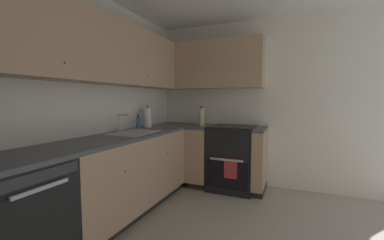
{
  "coord_description": "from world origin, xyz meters",
  "views": [
    {
      "loc": [
        -1.75,
        -0.31,
        1.26
      ],
      "look_at": [
        1.0,
        0.86,
        1.02
      ],
      "focal_mm": 22.7,
      "sensor_mm": 36.0,
      "label": 1
    }
  ],
  "objects_px": {
    "oven_range": "(233,157)",
    "paper_towel_roll": "(147,118)",
    "soap_bottle": "(138,123)",
    "dishwasher": "(12,226)",
    "oil_bottle": "(202,117)"
  },
  "relations": [
    {
      "from": "oven_range",
      "to": "paper_towel_roll",
      "type": "relative_size",
      "value": 3.24
    },
    {
      "from": "paper_towel_roll",
      "to": "oven_range",
      "type": "bearing_deg",
      "value": -64.0
    },
    {
      "from": "soap_bottle",
      "to": "paper_towel_roll",
      "type": "height_order",
      "value": "paper_towel_roll"
    },
    {
      "from": "paper_towel_roll",
      "to": "soap_bottle",
      "type": "bearing_deg",
      "value": 173.81
    },
    {
      "from": "oven_range",
      "to": "soap_bottle",
      "type": "xyz_separation_m",
      "value": [
        -0.71,
        1.1,
        0.51
      ]
    },
    {
      "from": "dishwasher",
      "to": "soap_bottle",
      "type": "relative_size",
      "value": 4.64
    },
    {
      "from": "soap_bottle",
      "to": "oven_range",
      "type": "bearing_deg",
      "value": -57.11
    },
    {
      "from": "dishwasher",
      "to": "oven_range",
      "type": "xyz_separation_m",
      "value": [
        2.4,
        -0.92,
        0.02
      ]
    },
    {
      "from": "dishwasher",
      "to": "paper_towel_roll",
      "type": "height_order",
      "value": "paper_towel_roll"
    },
    {
      "from": "dishwasher",
      "to": "soap_bottle",
      "type": "height_order",
      "value": "soap_bottle"
    },
    {
      "from": "dishwasher",
      "to": "soap_bottle",
      "type": "bearing_deg",
      "value": 6.09
    },
    {
      "from": "dishwasher",
      "to": "oven_range",
      "type": "distance_m",
      "value": 2.57
    },
    {
      "from": "paper_towel_roll",
      "to": "oil_bottle",
      "type": "xyz_separation_m",
      "value": [
        0.51,
        -0.61,
        0.0
      ]
    },
    {
      "from": "dishwasher",
      "to": "oven_range",
      "type": "height_order",
      "value": "oven_range"
    },
    {
      "from": "oven_range",
      "to": "soap_bottle",
      "type": "bearing_deg",
      "value": 122.89
    }
  ]
}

